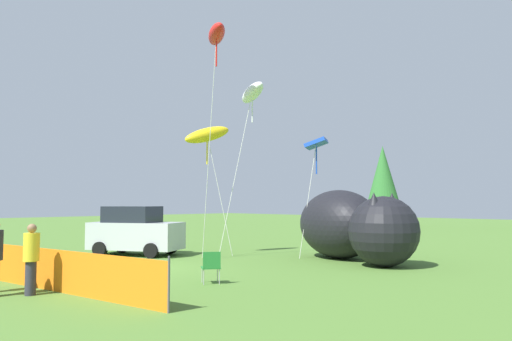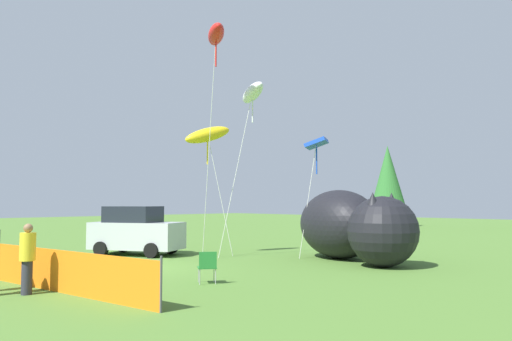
{
  "view_description": "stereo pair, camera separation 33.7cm",
  "coord_description": "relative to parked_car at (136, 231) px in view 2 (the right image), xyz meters",
  "views": [
    {
      "loc": [
        15.17,
        -9.04,
        2.3
      ],
      "look_at": [
        0.64,
        5.79,
        3.6
      ],
      "focal_mm": 35.0,
      "sensor_mm": 36.0,
      "label": 1
    },
    {
      "loc": [
        15.41,
        -8.8,
        2.3
      ],
      "look_at": [
        0.64,
        5.79,
        3.6
      ],
      "focal_mm": 35.0,
      "sensor_mm": 36.0,
      "label": 2
    }
  ],
  "objects": [
    {
      "name": "ground_plane",
      "position": [
        3.72,
        -2.79,
        -1.03
      ],
      "size": [
        120.0,
        120.0,
        0.0
      ],
      "primitive_type": "plane",
      "color": "#4C752D"
    },
    {
      "name": "parked_car",
      "position": [
        0.0,
        0.0,
        0.0
      ],
      "size": [
        4.24,
        3.42,
        2.1
      ],
      "rotation": [
        0.0,
        0.0,
        0.5
      ],
      "color": "#B7BCC1",
      "rests_on": "ground"
    },
    {
      "name": "folding_chair",
      "position": [
        8.13,
        -2.63,
        -0.5
      ],
      "size": [
        0.72,
        0.72,
        0.91
      ],
      "rotation": [
        0.0,
        0.0,
        2.55
      ],
      "color": "#267F33",
      "rests_on": "ground"
    },
    {
      "name": "inflatable_cat",
      "position": [
        7.78,
        4.84,
        0.26
      ],
      "size": [
        6.46,
        4.5,
        2.78
      ],
      "rotation": [
        0.0,
        0.0,
        -0.4
      ],
      "color": "black",
      "rests_on": "ground"
    },
    {
      "name": "safety_fence",
      "position": [
        5.4,
        -6.27,
        -0.49
      ],
      "size": [
        9.83,
        1.33,
        1.17
      ],
      "rotation": [
        0.0,
        0.0,
        0.13
      ],
      "color": "orange",
      "rests_on": "ground"
    },
    {
      "name": "spectator_in_blue_shirt",
      "position": [
        6.23,
        -6.84,
        -0.07
      ],
      "size": [
        0.38,
        0.38,
        1.75
      ],
      "color": "#2D2D38",
      "rests_on": "ground"
    },
    {
      "name": "kite_blue_box",
      "position": [
        6.03,
        4.95,
        3.67
      ],
      "size": [
        1.21,
        1.61,
        5.0
      ],
      "color": "silver",
      "rests_on": "ground"
    },
    {
      "name": "kite_white_ghost",
      "position": [
        3.74,
        3.41,
        6.0
      ],
      "size": [
        2.85,
        2.7,
        7.42
      ],
      "color": "silver",
      "rests_on": "ground"
    },
    {
      "name": "kite_yellow_hero",
      "position": [
        2.27,
        2.11,
        4.18
      ],
      "size": [
        1.65,
        2.28,
        5.87
      ],
      "color": "silver",
      "rests_on": "ground"
    },
    {
      "name": "kite_red_lizard",
      "position": [
        4.16,
        0.96,
        7.9
      ],
      "size": [
        2.5,
        2.0,
        9.38
      ],
      "color": "silver",
      "rests_on": "ground"
    },
    {
      "name": "horizon_tree_mid",
      "position": [
        -4.62,
        28.78,
        3.53
      ],
      "size": [
        3.11,
        3.11,
        7.42
      ],
      "color": "brown",
      "rests_on": "ground"
    }
  ]
}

